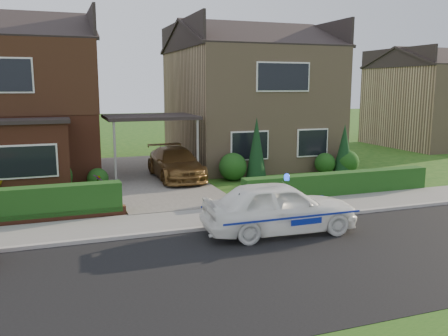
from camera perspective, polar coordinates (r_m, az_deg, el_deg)
name	(u,v)px	position (r m, az deg, el deg)	size (l,w,h in m)	color
ground	(249,269)	(10.81, 3.02, -12.07)	(120.00, 120.00, 0.00)	#194713
road	(249,269)	(10.81, 3.02, -12.07)	(60.00, 6.00, 0.02)	black
kerb	(207,228)	(13.49, -2.04, -7.26)	(60.00, 0.16, 0.12)	#9E9993
sidewalk	(197,219)	(14.45, -3.33, -6.13)	(60.00, 2.00, 0.10)	slate
driveway	(152,177)	(20.98, -8.70, -1.11)	(3.80, 12.00, 0.12)	#666059
house_left	(6,90)	(23.20, -24.73, 8.48)	(7.50, 9.53, 7.25)	brown
house_right	(248,92)	(25.17, 2.92, 9.08)	(7.50, 8.06, 7.25)	#967B5C
carport_link	(150,118)	(20.60, -8.87, 5.97)	(3.80, 3.00, 2.77)	black
hedge_right	(338,196)	(17.98, 13.52, -3.34)	(7.50, 0.55, 0.80)	#193E13
shrub_left_mid	(54,177)	(18.83, -19.74, -1.00)	(1.32, 1.32, 1.32)	#193E13
shrub_left_near	(98,179)	(19.23, -14.94, -1.26)	(0.84, 0.84, 0.84)	#193E13
shrub_right_near	(233,167)	(20.24, 1.07, 0.15)	(1.20, 1.20, 1.20)	#193E13
shrub_right_mid	(325,163)	(22.38, 12.05, 0.57)	(0.96, 0.96, 0.96)	#193E13
shrub_right_far	(347,162)	(22.66, 14.60, 0.73)	(1.08, 1.08, 1.08)	#193E13
conifer_a	(256,150)	(20.32, 3.92, 2.16)	(0.90, 0.90, 2.60)	black
conifer_b	(344,150)	(22.47, 14.25, 2.12)	(0.90, 0.90, 2.20)	black
neighbour_right	(433,107)	(34.79, 23.80, 6.75)	(6.50, 7.00, 5.20)	#967B5C
police_car	(279,208)	(13.16, 6.68, -4.75)	(3.92, 4.34, 1.62)	white
driveway_car	(176,163)	(20.25, -5.84, 0.58)	(1.81, 4.45, 1.29)	brown
potted_plant_a	(41,187)	(18.57, -21.11, -2.19)	(0.38, 0.26, 0.72)	gray
potted_plant_c	(98,186)	(17.92, -14.88, -2.11)	(0.46, 0.46, 0.81)	gray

